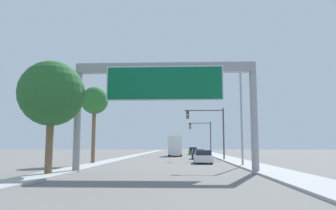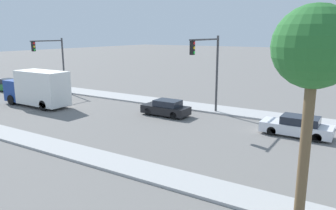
{
  "view_description": "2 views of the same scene",
  "coord_description": "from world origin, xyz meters",
  "px_view_note": "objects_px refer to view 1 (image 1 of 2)",
  "views": [
    {
      "loc": [
        1.27,
        -5.75,
        1.94
      ],
      "look_at": [
        0.0,
        23.47,
        5.55
      ],
      "focal_mm": 35.0,
      "sensor_mm": 36.0,
      "label": 1
    },
    {
      "loc": [
        -20.07,
        26.35,
        7.1
      ],
      "look_at": [
        -0.74,
        38.43,
        2.07
      ],
      "focal_mm": 35.0,
      "sensor_mm": 36.0,
      "label": 2
    }
  ],
  "objects_px": {
    "truck_box_primary": "(175,146)",
    "traffic_light_mid_block": "(204,133)",
    "car_mid_left": "(193,151)",
    "car_far_center": "(203,157)",
    "car_near_right": "(198,154)",
    "palm_tree_background": "(94,102)",
    "sign_gantry": "(165,87)",
    "traffic_light_near_intersection": "(211,125)",
    "street_lamp_right": "(237,107)",
    "palm_tree_foreground": "(52,94)"
  },
  "relations": [
    {
      "from": "car_mid_left",
      "to": "street_lamp_right",
      "type": "relative_size",
      "value": 0.48
    },
    {
      "from": "car_near_right",
      "to": "palm_tree_foreground",
      "type": "xyz_separation_m",
      "value": [
        -10.84,
        -26.06,
        4.64
      ]
    },
    {
      "from": "palm_tree_background",
      "to": "car_near_right",
      "type": "bearing_deg",
      "value": 49.0
    },
    {
      "from": "sign_gantry",
      "to": "car_mid_left",
      "type": "distance_m",
      "value": 47.06
    },
    {
      "from": "street_lamp_right",
      "to": "traffic_light_near_intersection",
      "type": "bearing_deg",
      "value": 95.95
    },
    {
      "from": "car_near_right",
      "to": "palm_tree_background",
      "type": "xyz_separation_m",
      "value": [
        -11.48,
        -13.2,
        5.85
      ]
    },
    {
      "from": "car_near_right",
      "to": "palm_tree_background",
      "type": "height_order",
      "value": "palm_tree_background"
    },
    {
      "from": "car_near_right",
      "to": "traffic_light_near_intersection",
      "type": "distance_m",
      "value": 5.44
    },
    {
      "from": "street_lamp_right",
      "to": "car_far_center",
      "type": "bearing_deg",
      "value": 120.04
    },
    {
      "from": "car_far_center",
      "to": "palm_tree_background",
      "type": "relative_size",
      "value": 0.59
    },
    {
      "from": "car_far_center",
      "to": "street_lamp_right",
      "type": "bearing_deg",
      "value": -59.96
    },
    {
      "from": "palm_tree_foreground",
      "to": "street_lamp_right",
      "type": "height_order",
      "value": "street_lamp_right"
    },
    {
      "from": "car_mid_left",
      "to": "truck_box_primary",
      "type": "height_order",
      "value": "truck_box_primary"
    },
    {
      "from": "car_far_center",
      "to": "traffic_light_near_intersection",
      "type": "height_order",
      "value": "traffic_light_near_intersection"
    },
    {
      "from": "palm_tree_background",
      "to": "car_mid_left",
      "type": "bearing_deg",
      "value": 72.51
    },
    {
      "from": "car_far_center",
      "to": "traffic_light_mid_block",
      "type": "height_order",
      "value": "traffic_light_mid_block"
    },
    {
      "from": "sign_gantry",
      "to": "traffic_light_mid_block",
      "type": "bearing_deg",
      "value": 82.31
    },
    {
      "from": "sign_gantry",
      "to": "traffic_light_mid_block",
      "type": "xyz_separation_m",
      "value": [
        5.41,
        40.11,
        -1.78
      ]
    },
    {
      "from": "truck_box_primary",
      "to": "palm_tree_foreground",
      "type": "distance_m",
      "value": 39.6
    },
    {
      "from": "sign_gantry",
      "to": "traffic_light_near_intersection",
      "type": "bearing_deg",
      "value": 75.63
    },
    {
      "from": "traffic_light_mid_block",
      "to": "palm_tree_foreground",
      "type": "xyz_separation_m",
      "value": [
        -12.76,
        -42.77,
        0.92
      ]
    },
    {
      "from": "sign_gantry",
      "to": "traffic_light_near_intersection",
      "type": "height_order",
      "value": "sign_gantry"
    },
    {
      "from": "sign_gantry",
      "to": "car_mid_left",
      "type": "relative_size",
      "value": 3.02
    },
    {
      "from": "car_near_right",
      "to": "truck_box_primary",
      "type": "bearing_deg",
      "value": 105.42
    },
    {
      "from": "truck_box_primary",
      "to": "traffic_light_mid_block",
      "type": "bearing_deg",
      "value": 36.6
    },
    {
      "from": "traffic_light_near_intersection",
      "to": "truck_box_primary",
      "type": "bearing_deg",
      "value": 107.87
    },
    {
      "from": "car_far_center",
      "to": "palm_tree_background",
      "type": "height_order",
      "value": "palm_tree_background"
    },
    {
      "from": "car_mid_left",
      "to": "traffic_light_mid_block",
      "type": "distance_m",
      "value": 7.7
    },
    {
      "from": "car_far_center",
      "to": "palm_tree_foreground",
      "type": "bearing_deg",
      "value": -125.61
    },
    {
      "from": "truck_box_primary",
      "to": "car_far_center",
      "type": "bearing_deg",
      "value": -81.57
    },
    {
      "from": "truck_box_primary",
      "to": "traffic_light_near_intersection",
      "type": "distance_m",
      "value": 17.04
    },
    {
      "from": "car_near_right",
      "to": "palm_tree_foreground",
      "type": "distance_m",
      "value": 28.6
    },
    {
      "from": "sign_gantry",
      "to": "car_near_right",
      "type": "distance_m",
      "value": 24.29
    },
    {
      "from": "traffic_light_near_intersection",
      "to": "car_mid_left",
      "type": "bearing_deg",
      "value": 93.57
    },
    {
      "from": "palm_tree_background",
      "to": "street_lamp_right",
      "type": "height_order",
      "value": "street_lamp_right"
    },
    {
      "from": "truck_box_primary",
      "to": "street_lamp_right",
      "type": "bearing_deg",
      "value": -77.3
    },
    {
      "from": "truck_box_primary",
      "to": "traffic_light_mid_block",
      "type": "xyz_separation_m",
      "value": [
        5.41,
        4.02,
        2.6
      ]
    },
    {
      "from": "car_near_right",
      "to": "palm_tree_background",
      "type": "distance_m",
      "value": 18.45
    },
    {
      "from": "sign_gantry",
      "to": "car_near_right",
      "type": "bearing_deg",
      "value": 81.49
    },
    {
      "from": "palm_tree_background",
      "to": "sign_gantry",
      "type": "bearing_deg",
      "value": -51.95
    },
    {
      "from": "truck_box_primary",
      "to": "traffic_light_mid_block",
      "type": "relative_size",
      "value": 1.15
    },
    {
      "from": "car_mid_left",
      "to": "palm_tree_foreground",
      "type": "height_order",
      "value": "palm_tree_foreground"
    },
    {
      "from": "traffic_light_near_intersection",
      "to": "street_lamp_right",
      "type": "height_order",
      "value": "street_lamp_right"
    },
    {
      "from": "car_near_right",
      "to": "car_far_center",
      "type": "relative_size",
      "value": 0.88
    },
    {
      "from": "truck_box_primary",
      "to": "palm_tree_background",
      "type": "xyz_separation_m",
      "value": [
        -7.98,
        -25.9,
        4.73
      ]
    },
    {
      "from": "sign_gantry",
      "to": "traffic_light_near_intersection",
      "type": "relative_size",
      "value": 1.95
    },
    {
      "from": "traffic_light_mid_block",
      "to": "street_lamp_right",
      "type": "xyz_separation_m",
      "value": [
        1.07,
        -32.79,
        1.11
      ]
    },
    {
      "from": "palm_tree_foreground",
      "to": "car_far_center",
      "type": "bearing_deg",
      "value": 54.39
    },
    {
      "from": "palm_tree_background",
      "to": "traffic_light_mid_block",
      "type": "bearing_deg",
      "value": 65.89
    },
    {
      "from": "car_far_center",
      "to": "street_lamp_right",
      "type": "xyz_separation_m",
      "value": [
        2.98,
        -5.16,
        4.81
      ]
    }
  ]
}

